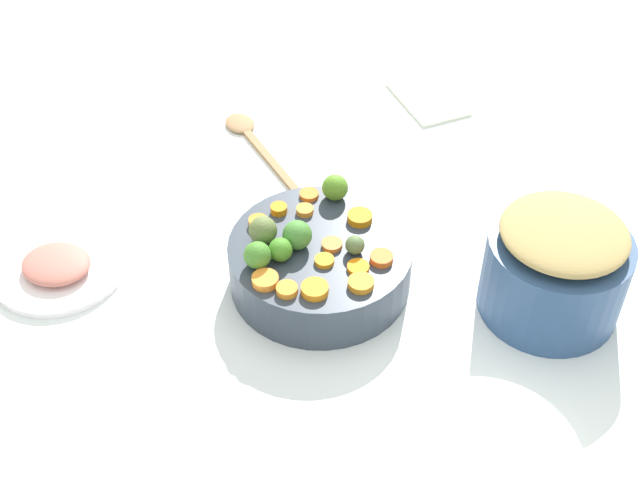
% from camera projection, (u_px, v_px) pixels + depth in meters
% --- Properties ---
extents(tabletop, '(2.40, 2.40, 0.02)m').
position_uv_depth(tabletop, '(343.00, 288.00, 1.30)').
color(tabletop, white).
rests_on(tabletop, ground).
extents(serving_bowl_carrots, '(0.27, 0.27, 0.08)m').
position_uv_depth(serving_bowl_carrots, '(320.00, 264.00, 1.27)').
color(serving_bowl_carrots, '#323B48').
rests_on(serving_bowl_carrots, tabletop).
extents(metal_pot, '(0.20, 0.20, 0.13)m').
position_uv_depth(metal_pot, '(554.00, 275.00, 1.21)').
color(metal_pot, navy).
rests_on(metal_pot, tabletop).
extents(stuffing_mound, '(0.18, 0.18, 0.03)m').
position_uv_depth(stuffing_mound, '(565.00, 233.00, 1.16)').
color(stuffing_mound, tan).
rests_on(stuffing_mound, metal_pot).
extents(carrot_slice_0, '(0.04, 0.04, 0.01)m').
position_uv_depth(carrot_slice_0, '(382.00, 258.00, 1.21)').
color(carrot_slice_0, orange).
rests_on(carrot_slice_0, serving_bowl_carrots).
extents(carrot_slice_1, '(0.05, 0.05, 0.01)m').
position_uv_depth(carrot_slice_1, '(265.00, 280.00, 1.18)').
color(carrot_slice_1, orange).
rests_on(carrot_slice_1, serving_bowl_carrots).
extents(carrot_slice_2, '(0.03, 0.03, 0.01)m').
position_uv_depth(carrot_slice_2, '(279.00, 209.00, 1.29)').
color(carrot_slice_2, orange).
rests_on(carrot_slice_2, serving_bowl_carrots).
extents(carrot_slice_3, '(0.04, 0.04, 0.01)m').
position_uv_depth(carrot_slice_3, '(309.00, 194.00, 1.32)').
color(carrot_slice_3, orange).
rests_on(carrot_slice_3, serving_bowl_carrots).
extents(carrot_slice_4, '(0.05, 0.05, 0.01)m').
position_uv_depth(carrot_slice_4, '(360.00, 217.00, 1.28)').
color(carrot_slice_4, orange).
rests_on(carrot_slice_4, serving_bowl_carrots).
extents(carrot_slice_5, '(0.04, 0.04, 0.01)m').
position_uv_depth(carrot_slice_5, '(358.00, 267.00, 1.20)').
color(carrot_slice_5, orange).
rests_on(carrot_slice_5, serving_bowl_carrots).
extents(carrot_slice_6, '(0.05, 0.05, 0.01)m').
position_uv_depth(carrot_slice_6, '(361.00, 283.00, 1.18)').
color(carrot_slice_6, orange).
rests_on(carrot_slice_6, serving_bowl_carrots).
extents(carrot_slice_7, '(0.03, 0.03, 0.01)m').
position_uv_depth(carrot_slice_7, '(332.00, 245.00, 1.24)').
color(carrot_slice_7, orange).
rests_on(carrot_slice_7, serving_bowl_carrots).
extents(carrot_slice_8, '(0.03, 0.03, 0.01)m').
position_uv_depth(carrot_slice_8, '(305.00, 210.00, 1.29)').
color(carrot_slice_8, orange).
rests_on(carrot_slice_8, serving_bowl_carrots).
extents(carrot_slice_9, '(0.05, 0.05, 0.01)m').
position_uv_depth(carrot_slice_9, '(315.00, 289.00, 1.17)').
color(carrot_slice_9, orange).
rests_on(carrot_slice_9, serving_bowl_carrots).
extents(carrot_slice_10, '(0.04, 0.04, 0.01)m').
position_uv_depth(carrot_slice_10, '(258.00, 222.00, 1.27)').
color(carrot_slice_10, orange).
rests_on(carrot_slice_10, serving_bowl_carrots).
extents(carrot_slice_11, '(0.04, 0.04, 0.01)m').
position_uv_depth(carrot_slice_11, '(286.00, 289.00, 1.17)').
color(carrot_slice_11, orange).
rests_on(carrot_slice_11, serving_bowl_carrots).
extents(carrot_slice_12, '(0.04, 0.04, 0.01)m').
position_uv_depth(carrot_slice_12, '(327.00, 262.00, 1.21)').
color(carrot_slice_12, orange).
rests_on(carrot_slice_12, serving_bowl_carrots).
extents(brussels_sprout_0, '(0.04, 0.04, 0.04)m').
position_uv_depth(brussels_sprout_0, '(263.00, 230.00, 1.23)').
color(brussels_sprout_0, '#5E6D3A').
rests_on(brussels_sprout_0, serving_bowl_carrots).
extents(brussels_sprout_1, '(0.04, 0.04, 0.04)m').
position_uv_depth(brussels_sprout_1, '(257.00, 255.00, 1.20)').
color(brussels_sprout_1, '#44802A').
rests_on(brussels_sprout_1, serving_bowl_carrots).
extents(brussels_sprout_2, '(0.04, 0.04, 0.04)m').
position_uv_depth(brussels_sprout_2, '(335.00, 187.00, 1.31)').
color(brussels_sprout_2, '#558824').
rests_on(brussels_sprout_2, serving_bowl_carrots).
extents(brussels_sprout_3, '(0.03, 0.03, 0.03)m').
position_uv_depth(brussels_sprout_3, '(281.00, 250.00, 1.21)').
color(brussels_sprout_3, '#448824').
rests_on(brussels_sprout_3, serving_bowl_carrots).
extents(brussels_sprout_4, '(0.04, 0.04, 0.04)m').
position_uv_depth(brussels_sprout_4, '(297.00, 235.00, 1.23)').
color(brussels_sprout_4, '#448132').
rests_on(brussels_sprout_4, serving_bowl_carrots).
extents(brussels_sprout_5, '(0.03, 0.03, 0.03)m').
position_uv_depth(brussels_sprout_5, '(357.00, 244.00, 1.22)').
color(brussels_sprout_5, '#587040').
rests_on(brussels_sprout_5, serving_bowl_carrots).
extents(wooden_spoon, '(0.30, 0.13, 0.01)m').
position_uv_depth(wooden_spoon, '(254.00, 140.00, 1.55)').
color(wooden_spoon, '#A67B51').
rests_on(wooden_spoon, tabletop).
extents(casserole_dish, '(0.22, 0.22, 0.09)m').
position_uv_depth(casserole_dish, '(482.00, 475.00, 1.00)').
color(casserole_dish, white).
rests_on(casserole_dish, tabletop).
extents(ham_plate, '(0.20, 0.20, 0.01)m').
position_uv_depth(ham_plate, '(59.00, 267.00, 1.31)').
color(ham_plate, white).
rests_on(ham_plate, tabletop).
extents(ham_slice_main, '(0.13, 0.13, 0.02)m').
position_uv_depth(ham_slice_main, '(56.00, 264.00, 1.29)').
color(ham_slice_main, '#CA7163').
rests_on(ham_slice_main, ham_plate).
extents(dish_towel, '(0.19, 0.16, 0.01)m').
position_uv_depth(dish_towel, '(428.00, 99.00, 1.65)').
color(dish_towel, silver).
rests_on(dish_towel, tabletop).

